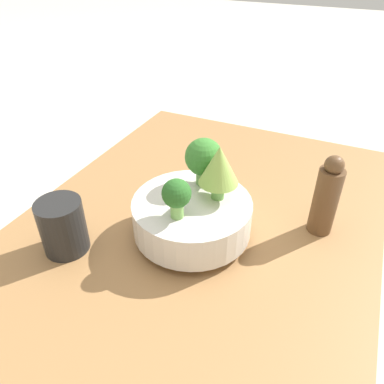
% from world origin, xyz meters
% --- Properties ---
extents(ground_plane, '(6.00, 6.00, 0.00)m').
position_xyz_m(ground_plane, '(0.00, 0.00, 0.00)').
color(ground_plane, beige).
extents(table, '(0.99, 0.64, 0.04)m').
position_xyz_m(table, '(0.00, 0.00, 0.02)').
color(table, '#9E7042').
rests_on(table, ground_plane).
extents(bowl, '(0.21, 0.21, 0.08)m').
position_xyz_m(bowl, '(-0.01, 0.01, 0.09)').
color(bowl, silver).
rests_on(bowl, table).
extents(broccoli_floret_left, '(0.07, 0.07, 0.09)m').
position_xyz_m(broccoli_floret_left, '(-0.07, 0.00, 0.17)').
color(broccoli_floret_left, '#6BA34C').
rests_on(broccoli_floret_left, bowl).
extents(broccoli_floret_right, '(0.05, 0.05, 0.07)m').
position_xyz_m(broccoli_floret_right, '(0.03, 0.00, 0.16)').
color(broccoli_floret_right, '#7AB256').
rests_on(broccoli_floret_right, bowl).
extents(romanesco_piece_far, '(0.07, 0.07, 0.10)m').
position_xyz_m(romanesco_piece_far, '(-0.04, 0.04, 0.18)').
color(romanesco_piece_far, '#6BA34C').
rests_on(romanesco_piece_far, bowl).
extents(cup, '(0.08, 0.08, 0.10)m').
position_xyz_m(cup, '(0.11, -0.18, 0.09)').
color(cup, black).
rests_on(cup, table).
extents(pepper_mill, '(0.04, 0.04, 0.15)m').
position_xyz_m(pepper_mill, '(-0.13, 0.21, 0.12)').
color(pepper_mill, brown).
rests_on(pepper_mill, table).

